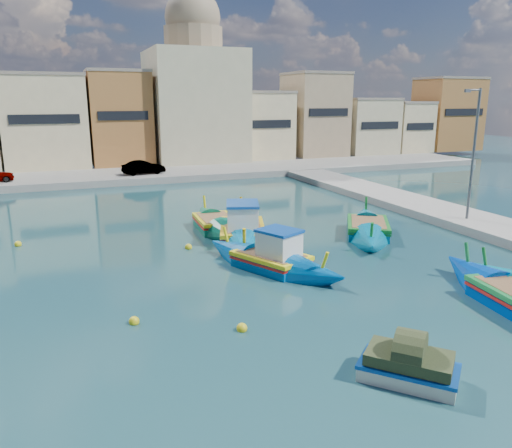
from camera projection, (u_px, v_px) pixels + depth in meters
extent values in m
plane|color=#153A41|center=(214.00, 308.00, 18.17)|extent=(160.00, 160.00, 0.00)
cube|color=gray|center=(116.00, 177.00, 46.98)|extent=(80.00, 8.00, 0.60)
cube|color=beige|center=(46.00, 122.00, 50.73)|extent=(7.88, 7.44, 8.99)
cube|color=gray|center=(41.00, 75.00, 49.60)|extent=(8.04, 7.59, 0.30)
cube|color=black|center=(45.00, 119.00, 47.22)|extent=(6.30, 0.10, 0.90)
cube|color=#AA6C35|center=(120.00, 119.00, 52.68)|extent=(6.17, 6.13, 9.43)
cube|color=gray|center=(117.00, 71.00, 51.49)|extent=(6.29, 6.26, 0.30)
cube|color=black|center=(123.00, 116.00, 49.75)|extent=(4.93, 0.10, 0.90)
cube|color=tan|center=(188.00, 133.00, 56.46)|extent=(7.31, 7.69, 6.05)
cube|color=gray|center=(187.00, 104.00, 55.69)|extent=(7.46, 7.85, 0.30)
cube|color=black|center=(197.00, 133.00, 52.87)|extent=(5.85, 0.10, 0.90)
cube|color=beige|center=(254.00, 126.00, 58.95)|extent=(7.54, 7.30, 7.41)
cube|color=gray|center=(254.00, 92.00, 58.01)|extent=(7.69, 7.45, 0.30)
cube|color=black|center=(266.00, 124.00, 55.52)|extent=(6.03, 0.10, 0.90)
cube|color=tan|center=(314.00, 116.00, 61.34)|extent=(6.36, 6.97, 9.63)
cube|color=gray|center=(316.00, 73.00, 60.13)|extent=(6.48, 7.11, 0.30)
cube|color=black|center=(329.00, 112.00, 58.03)|extent=(5.09, 0.10, 0.90)
cube|color=#C0B68F|center=(364.00, 127.00, 64.15)|extent=(6.63, 6.70, 6.65)
cube|color=gray|center=(366.00, 99.00, 63.30)|extent=(6.76, 6.83, 0.30)
cube|color=black|center=(380.00, 125.00, 61.00)|extent=(5.30, 0.10, 0.90)
cube|color=beige|center=(402.00, 127.00, 66.74)|extent=(5.08, 7.51, 6.20)
cube|color=gray|center=(403.00, 102.00, 65.95)|extent=(5.18, 7.66, 0.30)
cube|color=black|center=(421.00, 126.00, 63.23)|extent=(4.06, 0.10, 0.90)
cube|color=#AA6C35|center=(447.00, 115.00, 68.13)|extent=(7.79, 6.00, 9.33)
cube|color=gray|center=(451.00, 78.00, 66.95)|extent=(7.95, 6.12, 0.30)
cube|color=black|center=(464.00, 112.00, 65.26)|extent=(6.23, 0.10, 0.90)
cube|color=#C0B68F|center=(195.00, 106.00, 56.21)|extent=(10.00, 10.00, 12.00)
cylinder|color=#9E8466|center=(193.00, 39.00, 54.46)|extent=(6.40, 6.40, 2.40)
sphere|color=#9E8466|center=(193.00, 17.00, 53.92)|extent=(6.00, 6.00, 6.00)
cylinder|color=#595B60|center=(473.00, 160.00, 28.83)|extent=(0.16, 0.16, 8.00)
cylinder|color=#595B60|center=(475.00, 90.00, 27.74)|extent=(1.00, 0.10, 0.10)
cube|color=#595B60|center=(468.00, 91.00, 27.57)|extent=(0.35, 0.15, 0.18)
imported|color=#4C1919|center=(144.00, 167.00, 46.25)|extent=(4.01, 1.89, 1.27)
cube|color=#006DA0|center=(242.00, 235.00, 27.04)|extent=(3.42, 4.53, 1.12)
cone|color=#006DA0|center=(241.00, 220.00, 30.25)|extent=(3.31, 4.21, 2.88)
cone|color=#006DA0|center=(244.00, 253.00, 23.81)|extent=(3.31, 4.21, 2.88)
cube|color=gold|center=(242.00, 227.00, 26.93)|extent=(3.57, 4.76, 0.20)
cube|color=red|center=(242.00, 231.00, 26.98)|extent=(3.55, 4.63, 0.11)
cube|color=olive|center=(242.00, 225.00, 26.91)|extent=(2.98, 4.07, 0.07)
cylinder|color=gold|center=(241.00, 207.00, 30.39)|extent=(0.32, 0.55, 1.22)
cylinder|color=gold|center=(244.00, 240.00, 23.31)|extent=(0.32, 0.55, 1.22)
cube|color=white|center=(243.00, 217.00, 26.19)|extent=(2.15, 2.44, 1.24)
cube|color=#0F47A5|center=(242.00, 204.00, 26.02)|extent=(2.28, 2.61, 0.13)
cube|color=#0058A7|center=(271.00, 264.00, 22.39)|extent=(3.14, 3.69, 0.99)
cone|color=#0058A7|center=(231.00, 252.00, 24.10)|extent=(3.04, 3.49, 2.46)
cone|color=#0058A7|center=(318.00, 277.00, 20.66)|extent=(3.04, 3.49, 2.46)
cube|color=yellow|center=(271.00, 256.00, 22.29)|extent=(3.28, 3.88, 0.18)
cube|color=red|center=(271.00, 259.00, 22.33)|extent=(3.25, 3.78, 0.10)
cube|color=olive|center=(271.00, 254.00, 22.27)|extent=(2.75, 3.30, 0.06)
cylinder|color=yellow|center=(227.00, 238.00, 24.11)|extent=(0.33, 0.48, 1.07)
cylinder|color=yellow|center=(324.00, 264.00, 20.33)|extent=(0.33, 0.48, 1.07)
cube|color=white|center=(279.00, 244.00, 21.83)|extent=(1.94, 2.04, 1.08)
cube|color=#0F47A5|center=(279.00, 231.00, 21.69)|extent=(2.06, 2.18, 0.12)
cube|color=#006F97|center=(368.00, 231.00, 27.97)|extent=(3.66, 4.13, 1.07)
cone|color=#006F97|center=(366.00, 218.00, 30.75)|extent=(3.53, 3.91, 2.70)
cone|color=#006F97|center=(370.00, 245.00, 25.16)|extent=(3.53, 3.91, 2.70)
cube|color=#1A8428|center=(368.00, 223.00, 27.86)|extent=(3.84, 4.34, 0.19)
cube|color=#197F33|center=(368.00, 227.00, 27.91)|extent=(3.79, 4.24, 0.11)
cube|color=olive|center=(368.00, 222.00, 27.84)|extent=(3.22, 3.69, 0.06)
cylinder|color=#1A8428|center=(366.00, 206.00, 30.86)|extent=(0.39, 0.51, 1.17)
cylinder|color=#1A8428|center=(371.00, 233.00, 24.72)|extent=(0.39, 0.51, 1.17)
cube|color=#0A7051|center=(216.00, 226.00, 29.11)|extent=(2.22, 3.21, 1.03)
cone|color=#0A7051|center=(206.00, 216.00, 31.47)|extent=(2.21, 3.02, 2.54)
cone|color=#0A7051|center=(227.00, 236.00, 26.73)|extent=(2.21, 3.02, 2.54)
cube|color=yellow|center=(216.00, 219.00, 29.01)|extent=(2.31, 3.39, 0.19)
cube|color=red|center=(216.00, 222.00, 29.05)|extent=(2.32, 3.28, 0.10)
cube|color=olive|center=(216.00, 217.00, 28.99)|extent=(1.89, 2.92, 0.06)
cylinder|color=yellow|center=(205.00, 204.00, 31.54)|extent=(0.17, 0.49, 1.12)
cylinder|color=yellow|center=(229.00, 225.00, 26.34)|extent=(0.17, 0.49, 1.12)
cone|color=#003DAC|center=(470.00, 275.00, 20.82)|extent=(2.64, 3.70, 2.77)
cylinder|color=#1B883C|center=(467.00, 257.00, 20.94)|extent=(0.22, 0.53, 1.19)
cone|color=#0081A2|center=(488.00, 277.00, 20.67)|extent=(1.99, 2.86, 2.46)
cylinder|color=#187A28|center=(485.00, 260.00, 20.74)|extent=(0.14, 0.47, 1.08)
cube|color=beige|center=(408.00, 376.00, 13.48)|extent=(2.68, 2.75, 0.63)
cube|color=#0F47A5|center=(409.00, 366.00, 13.41)|extent=(2.77, 2.84, 0.11)
cube|color=#2D381E|center=(409.00, 358.00, 13.35)|extent=(2.46, 2.51, 0.31)
cylinder|color=#2D381E|center=(410.00, 353.00, 13.31)|extent=(1.90, 1.99, 0.54)
sphere|color=yellow|center=(134.00, 321.00, 16.92)|extent=(0.36, 0.36, 0.36)
sphere|color=yellow|center=(188.00, 247.00, 25.38)|extent=(0.36, 0.36, 0.36)
sphere|color=yellow|center=(231.00, 203.00, 36.21)|extent=(0.36, 0.36, 0.36)
sphere|color=yellow|center=(18.00, 244.00, 25.89)|extent=(0.36, 0.36, 0.36)
sphere|color=yellow|center=(242.00, 328.00, 16.41)|extent=(0.36, 0.36, 0.36)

